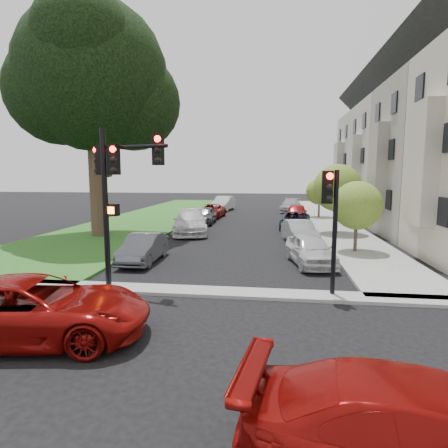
# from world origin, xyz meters

# --- Properties ---
(ground) EXTENTS (140.00, 140.00, 0.00)m
(ground) POSITION_xyz_m (0.00, 0.00, 0.00)
(ground) COLOR black
(ground) RESTS_ON ground
(grass_strip) EXTENTS (8.00, 44.00, 0.12)m
(grass_strip) POSITION_xyz_m (-9.00, 24.00, 0.06)
(grass_strip) COLOR #25641C
(grass_strip) RESTS_ON ground
(sidewalk_right) EXTENTS (3.50, 44.00, 0.12)m
(sidewalk_right) POSITION_xyz_m (6.75, 24.00, 0.06)
(sidewalk_right) COLOR gray
(sidewalk_right) RESTS_ON ground
(sidewalk_cross) EXTENTS (60.00, 1.00, 0.12)m
(sidewalk_cross) POSITION_xyz_m (0.00, 2.00, 0.06)
(sidewalk_cross) COLOR gray
(sidewalk_cross) RESTS_ON ground
(house_b) EXTENTS (7.70, 7.55, 15.97)m
(house_b) POSITION_xyz_m (12.45, 15.50, 6.93)
(house_b) COLOR gray
(house_b) RESTS_ON ground
(house_c) EXTENTS (7.70, 7.55, 15.97)m
(house_c) POSITION_xyz_m (12.45, 23.00, 6.93)
(house_c) COLOR #BAB5B0
(house_c) RESTS_ON ground
(house_d) EXTENTS (7.70, 7.55, 15.97)m
(house_d) POSITION_xyz_m (12.45, 30.50, 6.93)
(house_d) COLOR #9D9781
(house_d) RESTS_ON ground
(eucalyptus) EXTENTS (10.31, 9.36, 14.61)m
(eucalyptus) POSITION_xyz_m (-9.20, 12.58, 9.98)
(eucalyptus) COLOR #433022
(eucalyptus) RESTS_ON ground
(small_tree_a) EXTENTS (2.47, 2.47, 3.71)m
(small_tree_a) POSITION_xyz_m (6.20, 9.43, 2.46)
(small_tree_a) COLOR #433022
(small_tree_a) RESTS_ON ground
(small_tree_b) EXTENTS (3.14, 3.14, 4.72)m
(small_tree_b) POSITION_xyz_m (6.20, 15.52, 3.14)
(small_tree_b) COLOR #433022
(small_tree_b) RESTS_ON ground
(small_tree_c) EXTENTS (2.46, 2.46, 3.69)m
(small_tree_c) POSITION_xyz_m (6.20, 25.26, 2.45)
(small_tree_c) COLOR #433022
(small_tree_c) RESTS_ON ground
(traffic_signal_main) EXTENTS (2.74, 0.81, 5.60)m
(traffic_signal_main) POSITION_xyz_m (-3.36, 2.24, 3.87)
(traffic_signal_main) COLOR black
(traffic_signal_main) RESTS_ON ground
(traffic_signal_secondary) EXTENTS (0.56, 0.45, 4.17)m
(traffic_signal_secondary) POSITION_xyz_m (3.85, 2.19, 2.91)
(traffic_signal_secondary) COLOR black
(traffic_signal_secondary) RESTS_ON ground
(car_cross_near) EXTENTS (5.96, 3.54, 1.55)m
(car_cross_near) POSITION_xyz_m (-3.76, -2.08, 0.78)
(car_cross_near) COLOR maroon
(car_cross_near) RESTS_ON ground
(car_cross_far) EXTENTS (5.34, 2.80, 1.48)m
(car_cross_far) POSITION_xyz_m (4.10, -5.56, 0.74)
(car_cross_far) COLOR maroon
(car_cross_far) RESTS_ON ground
(car_parked_0) EXTENTS (2.35, 4.27, 1.38)m
(car_parked_0) POSITION_xyz_m (3.68, 6.64, 0.69)
(car_parked_0) COLOR silver
(car_parked_0) RESTS_ON ground
(car_parked_1) EXTENTS (2.12, 4.30, 1.36)m
(car_parked_1) POSITION_xyz_m (3.54, 11.88, 0.68)
(car_parked_1) COLOR #999BA0
(car_parked_1) RESTS_ON ground
(car_parked_2) EXTENTS (2.54, 4.84, 1.30)m
(car_parked_2) POSITION_xyz_m (3.64, 17.78, 0.65)
(car_parked_2) COLOR black
(car_parked_2) RESTS_ON ground
(car_parked_3) EXTENTS (2.13, 4.54, 1.50)m
(car_parked_3) POSITION_xyz_m (3.98, 22.41, 0.75)
(car_parked_3) COLOR maroon
(car_parked_3) RESTS_ON ground
(car_parked_4) EXTENTS (2.61, 5.14, 1.43)m
(car_parked_4) POSITION_xyz_m (3.86, 30.56, 0.71)
(car_parked_4) COLOR #999BA0
(car_parked_4) RESTS_ON ground
(car_parked_5) EXTENTS (1.45, 3.97, 1.30)m
(car_parked_5) POSITION_xyz_m (-3.91, 6.16, 0.65)
(car_parked_5) COLOR #3F4247
(car_parked_5) RESTS_ON ground
(car_parked_6) EXTENTS (3.29, 5.84, 1.60)m
(car_parked_6) POSITION_xyz_m (-3.59, 14.59, 0.80)
(car_parked_6) COLOR silver
(car_parked_6) RESTS_ON ground
(car_parked_7) EXTENTS (1.72, 4.13, 1.40)m
(car_parked_7) POSITION_xyz_m (-3.58, 19.84, 0.70)
(car_parked_7) COLOR #3F4247
(car_parked_7) RESTS_ON ground
(car_parked_8) EXTENTS (2.41, 4.76, 1.29)m
(car_parked_8) POSITION_xyz_m (-3.79, 24.15, 0.64)
(car_parked_8) COLOR maroon
(car_parked_8) RESTS_ON ground
(car_parked_9) EXTENTS (2.24, 5.00, 1.59)m
(car_parked_9) POSITION_xyz_m (-3.54, 31.38, 0.80)
(car_parked_9) COLOR silver
(car_parked_9) RESTS_ON ground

